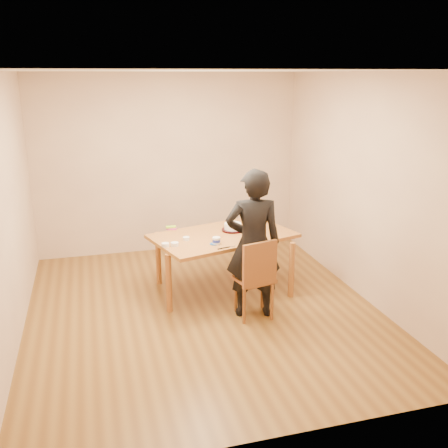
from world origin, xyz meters
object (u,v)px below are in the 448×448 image
object	(u,v)px
dining_chair	(254,279)
dining_table	(223,236)
cake	(233,226)
person	(253,244)
cake_plate	(233,230)

from	to	relation	value
dining_chair	dining_table	bearing A→B (deg)	87.30
dining_chair	cake	xyz separation A→B (m)	(0.01, 0.89, 0.36)
cake	person	xyz separation A→B (m)	(-0.01, -0.84, 0.05)
dining_chair	cake_plate	xyz separation A→B (m)	(0.01, 0.89, 0.31)
dining_chair	person	xyz separation A→B (m)	(0.00, 0.05, 0.40)
dining_chair	cake_plate	world-z (taller)	cake_plate
cake_plate	cake	distance (m)	0.05
cake	cake_plate	bearing A→B (deg)	0.00
dining_chair	person	distance (m)	0.41
dining_table	dining_chair	bearing A→B (deg)	-95.04
dining_table	dining_chair	world-z (taller)	dining_table
dining_table	person	xyz separation A→B (m)	(0.15, -0.73, 0.12)
cake_plate	cake	world-z (taller)	cake
dining_table	dining_chair	distance (m)	0.84
cake_plate	person	bearing A→B (deg)	-90.77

